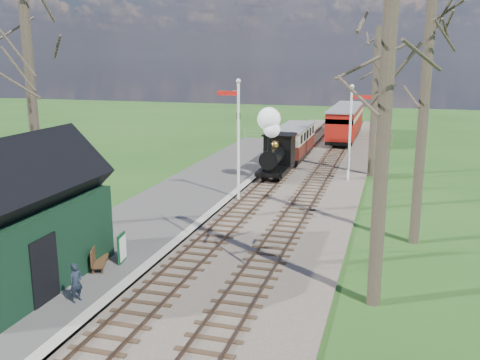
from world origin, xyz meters
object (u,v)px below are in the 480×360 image
object	(u,v)px
red_carriage_b	(348,118)
semaphore_far	(352,126)
semaphore_near	(237,131)
person	(76,282)
red_carriage_a	(342,126)
sign_board	(122,248)
locomotive	(275,147)
station_shed	(20,221)
bench	(97,257)
coach	(294,141)

from	to	relation	value
red_carriage_b	semaphore_far	bearing A→B (deg)	-84.59
semaphore_near	person	size ratio (longest dim) A/B	5.22
red_carriage_a	sign_board	size ratio (longest dim) A/B	5.53
semaphore_far	locomotive	distance (m)	4.63
semaphore_near	red_carriage_a	bearing A→B (deg)	80.06
station_shed	person	xyz separation A→B (m)	(2.35, -0.72, -1.47)
semaphore_far	red_carriage_b	bearing A→B (deg)	95.41
station_shed	semaphore_near	xyz separation A→B (m)	(3.53, 12.00, 1.35)
sign_board	bench	bearing A→B (deg)	-130.84
semaphore_near	red_carriage_b	xyz separation A→B (m)	(3.37, 24.72, -1.97)
red_carriage_b	station_shed	bearing A→B (deg)	-100.64
station_shed	red_carriage_b	xyz separation A→B (m)	(6.90, 36.73, -0.62)
sign_board	red_carriage_a	bearing A→B (deg)	80.60
semaphore_far	person	size ratio (longest dim) A/B	4.80
locomotive	coach	world-z (taller)	locomotive
coach	station_shed	bearing A→B (deg)	-100.37
semaphore_near	coach	distance (m)	11.72
semaphore_near	coach	bearing A→B (deg)	86.17
coach	bench	xyz separation A→B (m)	(-2.75, -21.72, -0.89)
sign_board	person	bearing A→B (deg)	-86.08
locomotive	sign_board	size ratio (longest dim) A/B	4.14
semaphore_far	sign_board	distance (m)	17.08
locomotive	person	bearing A→B (deg)	-96.09
coach	person	world-z (taller)	coach
locomotive	red_carriage_a	bearing A→B (deg)	79.28
station_shed	red_carriage_a	world-z (taller)	station_shed
red_carriage_a	coach	bearing A→B (deg)	-108.59
semaphore_far	red_carriage_b	size ratio (longest dim) A/B	1.00
locomotive	red_carriage_b	xyz separation A→B (m)	(2.61, 19.29, -0.33)
station_shed	bench	xyz separation A→B (m)	(1.55, 1.77, -1.70)
red_carriage_a	locomotive	bearing A→B (deg)	-100.72
semaphore_far	bench	size ratio (longest dim) A/B	4.02
red_carriage_b	coach	bearing A→B (deg)	-101.12
red_carriage_a	station_shed	bearing A→B (deg)	-102.46
semaphore_near	sign_board	xyz separation A→B (m)	(-1.40, -9.55, -2.91)
semaphore_near	red_carriage_a	distance (m)	19.62
semaphore_near	red_carriage_a	xyz separation A→B (m)	(3.37, 19.22, -1.97)
coach	semaphore_far	bearing A→B (deg)	-51.47
red_carriage_a	red_carriage_b	bearing A→B (deg)	90.00
locomotive	red_carriage_a	size ratio (longest dim) A/B	0.75
sign_board	locomotive	bearing A→B (deg)	81.82
semaphore_near	sign_board	bearing A→B (deg)	-98.31
coach	sign_board	xyz separation A→B (m)	(-2.16, -21.05, -0.74)
bench	person	bearing A→B (deg)	-72.21
semaphore_near	red_carriage_b	distance (m)	25.03
semaphore_far	red_carriage_a	world-z (taller)	semaphore_far
station_shed	semaphore_far	xyz separation A→B (m)	(8.67, 18.00, 1.08)
red_carriage_b	person	bearing A→B (deg)	-96.92
coach	red_carriage_b	bearing A→B (deg)	78.88
coach	red_carriage_b	distance (m)	13.49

